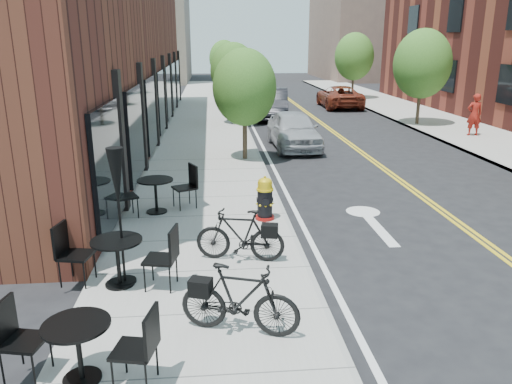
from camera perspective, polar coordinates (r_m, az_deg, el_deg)
name	(u,v)px	position (r m, az deg, el deg)	size (l,w,h in m)	color
ground	(310,272)	(9.46, 6.21, -9.11)	(120.00, 120.00, 0.00)	black
sidewalk_near	(206,155)	(18.78, -5.75, 4.27)	(4.00, 70.00, 0.12)	#9E9B93
sidewalk_far	(511,149)	(22.16, 27.14, 4.43)	(4.00, 70.00, 0.12)	#9E9B93
building_near	(97,57)	(22.83, -17.69, 14.53)	(5.00, 28.00, 7.00)	#421B15
bg_building_left	(150,32)	(56.68, -12.01, 17.40)	(8.00, 14.00, 10.00)	#726656
bg_building_right	(366,24)	(61.00, 12.43, 18.26)	(10.00, 16.00, 12.00)	brown
tree_near_a	(245,88)	(17.43, -1.32, 11.85)	(2.20, 2.20, 3.81)	#382B1E
tree_near_b	(234,71)	(25.40, -2.57, 13.66)	(2.30, 2.30, 3.98)	#382B1E
tree_near_c	(228,67)	(33.39, -3.23, 14.10)	(2.10, 2.10, 3.67)	#382B1E
tree_near_d	(224,59)	(41.37, -3.64, 14.98)	(2.40, 2.40, 4.11)	#382B1E
tree_far_b	(422,64)	(26.47, 18.47, 13.72)	(2.80, 2.80, 4.62)	#382B1E
tree_far_c	(354,57)	(37.79, 11.17, 14.94)	(2.80, 2.80, 4.62)	#382B1E
fire_hydrant	(265,199)	(11.60, 1.02, -0.79)	(0.45, 0.45, 1.04)	maroon
bicycle_left	(240,235)	(9.42, -1.84, -4.95)	(0.48, 1.69, 1.02)	black
bicycle_right	(240,300)	(7.18, -1.88, -12.19)	(0.49, 1.74, 1.05)	black
bistro_set_a	(78,343)	(6.64, -19.65, -15.99)	(1.94, 0.97, 1.02)	black
bistro_set_b	(118,256)	(8.79, -15.53, -7.01)	(2.04, 1.01, 1.07)	black
bistro_set_c	(156,191)	(12.28, -11.40, 0.13)	(2.02, 1.29, 1.08)	black
patio_umbrella	(117,188)	(8.47, -15.56, 0.45)	(0.38, 0.38, 2.38)	black
parked_car_a	(294,130)	(20.11, 4.32, 7.12)	(1.75, 4.34, 1.48)	#A3A6AC
parked_car_b	(272,104)	(27.99, 1.83, 10.05)	(1.72, 4.92, 1.62)	black
parked_car_c	(249,94)	(33.69, -0.76, 11.11)	(2.10, 5.16, 1.50)	#A8A7AC
parked_car_far	(339,97)	(33.13, 9.49, 10.70)	(2.31, 5.02, 1.39)	maroon
pedestrian	(474,115)	(24.13, 23.69, 8.10)	(0.67, 0.44, 1.83)	maroon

